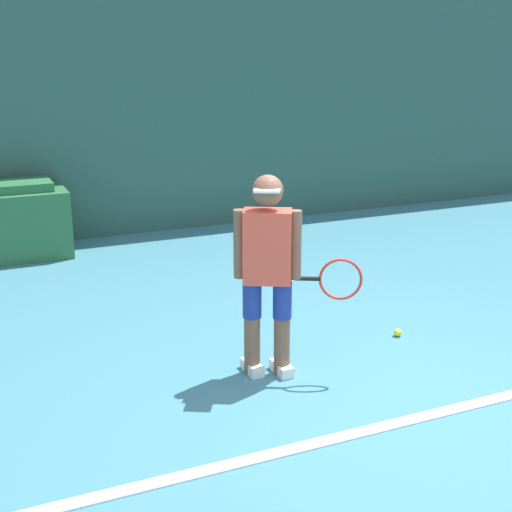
% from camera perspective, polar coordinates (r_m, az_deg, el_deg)
% --- Properties ---
extents(ground_plane, '(24.00, 24.00, 0.00)m').
position_cam_1_polar(ground_plane, '(5.05, 10.31, -11.52)').
color(ground_plane, teal).
extents(back_wall, '(24.00, 0.10, 3.16)m').
position_cam_1_polar(back_wall, '(9.23, -7.71, 11.67)').
color(back_wall, '#2D564C').
rests_on(back_wall, ground_plane).
extents(court_baseline, '(21.60, 0.10, 0.01)m').
position_cam_1_polar(court_baseline, '(4.86, 12.10, -12.76)').
color(court_baseline, white).
rests_on(court_baseline, ground_plane).
extents(tennis_player, '(0.83, 0.49, 1.50)m').
position_cam_1_polar(tennis_player, '(5.09, 1.05, -0.97)').
color(tennis_player, brown).
rests_on(tennis_player, ground_plane).
extents(tennis_ball, '(0.07, 0.07, 0.07)m').
position_cam_1_polar(tennis_ball, '(6.13, 11.27, -6.02)').
color(tennis_ball, '#D1E533').
rests_on(tennis_ball, ground_plane).
extents(covered_chair, '(0.99, 0.78, 0.87)m').
position_cam_1_polar(covered_chair, '(8.60, -18.15, 2.70)').
color(covered_chair, '#28663D').
rests_on(covered_chair, ground_plane).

